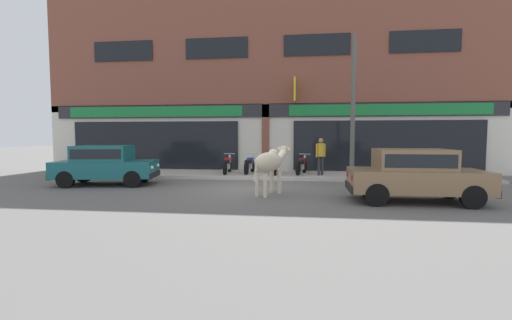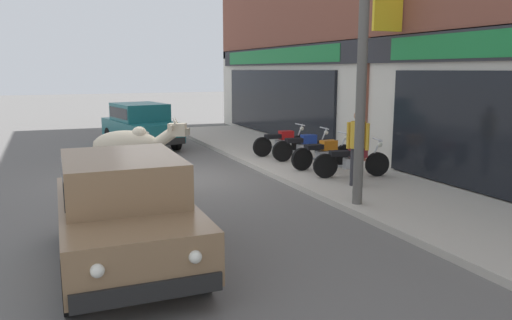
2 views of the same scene
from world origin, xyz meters
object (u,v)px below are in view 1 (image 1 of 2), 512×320
at_px(car_0, 105,163).
at_px(motorcycle_1, 250,165).
at_px(cow, 270,162).
at_px(motorcycle_3, 301,165).
at_px(utility_pole, 353,107).
at_px(pedestrian, 321,153).
at_px(motorcycle_2, 275,165).
at_px(car_1, 414,173).
at_px(motorcycle_0, 227,165).

height_order(car_0, motorcycle_1, car_0).
relative_size(cow, motorcycle_3, 1.11).
distance_m(cow, utility_pole, 5.08).
xyz_separation_m(car_0, pedestrian, (8.04, 3.11, 0.29)).
bearing_deg(motorcycle_3, motorcycle_1, 179.58).
bearing_deg(car_0, motorcycle_2, 29.75).
height_order(cow, pedestrian, pedestrian).
xyz_separation_m(car_0, motorcycle_3, (7.22, 3.53, -0.31)).
bearing_deg(car_0, cow, -11.67).
distance_m(car_0, pedestrian, 8.62).
bearing_deg(motorcycle_2, utility_pole, -19.93).
relative_size(car_1, motorcycle_0, 2.01).
xyz_separation_m(motorcycle_1, motorcycle_2, (1.19, -0.08, 0.00)).
distance_m(cow, motorcycle_2, 4.78).
relative_size(car_1, motorcycle_2, 2.01).
relative_size(car_0, motorcycle_2, 2.09).
distance_m(car_1, pedestrian, 5.60).
height_order(car_1, motorcycle_3, car_1).
relative_size(motorcycle_3, pedestrian, 1.11).
bearing_deg(motorcycle_2, cow, -87.95).
bearing_deg(motorcycle_2, car_0, -150.25).
height_order(motorcycle_3, pedestrian, pedestrian).
bearing_deg(motorcycle_1, car_1, -46.07).
distance_m(cow, car_1, 4.09).
xyz_separation_m(car_0, car_1, (10.25, -2.03, 0.00)).
distance_m(motorcycle_2, utility_pole, 4.17).
bearing_deg(pedestrian, cow, -112.28).
bearing_deg(pedestrian, utility_pole, -33.39).
bearing_deg(motorcycle_1, utility_pole, -15.73).
bearing_deg(motorcycle_0, car_1, -40.25).
bearing_deg(motorcycle_2, motorcycle_0, -177.07).
bearing_deg(car_1, motorcycle_0, 139.75).
distance_m(car_1, motorcycle_0, 8.34).
xyz_separation_m(motorcycle_0, motorcycle_3, (3.34, 0.17, 0.00)).
xyz_separation_m(motorcycle_1, pedestrian, (3.16, -0.44, 0.60)).
bearing_deg(car_0, motorcycle_3, 26.03).
bearing_deg(cow, car_1, -10.51).
xyz_separation_m(car_0, motorcycle_2, (6.07, 3.47, -0.31)).
bearing_deg(car_0, utility_pole, 14.09).
xyz_separation_m(car_1, motorcycle_0, (-6.36, 5.39, -0.31)).
xyz_separation_m(car_1, motorcycle_3, (-3.03, 5.56, -0.31)).
relative_size(car_1, pedestrian, 2.28).
distance_m(motorcycle_2, motorcycle_3, 1.16).
distance_m(motorcycle_0, motorcycle_2, 2.18).
relative_size(cow, pedestrian, 1.24).
xyz_separation_m(motorcycle_3, pedestrian, (0.81, -0.42, 0.60)).
distance_m(motorcycle_1, utility_pole, 5.15).
height_order(car_1, motorcycle_1, car_1).
bearing_deg(car_1, utility_pole, 103.15).
xyz_separation_m(cow, motorcycle_0, (-2.35, 4.64, -0.50)).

